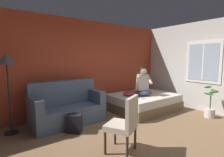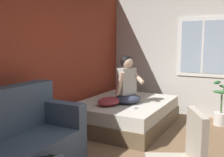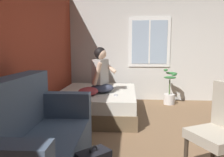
% 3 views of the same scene
% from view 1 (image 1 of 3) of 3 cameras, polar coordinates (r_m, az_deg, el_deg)
% --- Properties ---
extents(ground_plane, '(40.00, 40.00, 0.00)m').
position_cam_1_polar(ground_plane, '(3.72, 12.68, -19.01)').
color(ground_plane, brown).
extents(wall_back_accent, '(10.49, 0.16, 2.70)m').
position_cam_1_polar(wall_back_accent, '(5.34, -7.89, 3.89)').
color(wall_back_accent, '#993823').
rests_on(wall_back_accent, ground).
extents(wall_side_with_window, '(0.19, 6.27, 2.70)m').
position_cam_1_polar(wall_side_with_window, '(5.82, 31.43, 3.22)').
color(wall_side_with_window, silver).
rests_on(wall_side_with_window, ground).
extents(bed, '(1.98, 1.56, 0.48)m').
position_cam_1_polar(bed, '(5.60, 10.14, -7.56)').
color(bed, brown).
rests_on(bed, ground).
extents(couch, '(1.72, 0.86, 1.04)m').
position_cam_1_polar(couch, '(4.50, -14.50, -9.12)').
color(couch, '#47566B').
rests_on(couch, ground).
extents(side_chair, '(0.62, 0.62, 0.98)m').
position_cam_1_polar(side_chair, '(3.02, 4.13, -14.11)').
color(side_chair, '#382D23').
rests_on(side_chair, ground).
extents(person_seated, '(0.65, 0.60, 0.88)m').
position_cam_1_polar(person_seated, '(5.33, 10.04, -1.71)').
color(person_seated, '#383D51').
rests_on(person_seated, bed).
extents(backpack, '(0.35, 0.35, 0.46)m').
position_cam_1_polar(backpack, '(3.97, -12.11, -14.26)').
color(backpack, black).
rests_on(backpack, ground).
extents(throw_pillow, '(0.52, 0.41, 0.14)m').
position_cam_1_polar(throw_pillow, '(5.30, 6.07, -4.83)').
color(throw_pillow, '#993338').
rests_on(throw_pillow, bed).
extents(cell_phone, '(0.15, 0.07, 0.01)m').
position_cam_1_polar(cell_phone, '(4.97, 10.04, -6.44)').
color(cell_phone, '#B7B7BC').
rests_on(cell_phone, bed).
extents(floor_lamp, '(0.36, 0.36, 1.70)m').
position_cam_1_polar(floor_lamp, '(4.18, -31.09, 3.34)').
color(floor_lamp, black).
rests_on(floor_lamp, ground).
extents(potted_plant, '(0.39, 0.37, 0.85)m').
position_cam_1_polar(potted_plant, '(5.46, 29.38, -7.99)').
color(potted_plant, silver).
rests_on(potted_plant, ground).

